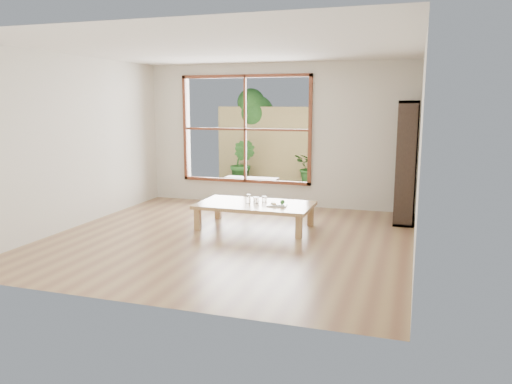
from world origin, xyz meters
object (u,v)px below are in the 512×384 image
(food_tray, at_px, (278,204))
(garden_bench, at_px, (251,180))
(low_table, at_px, (255,206))
(bookshelf, at_px, (407,162))

(food_tray, bearing_deg, garden_bench, 108.33)
(low_table, relative_size, garden_bench, 1.56)
(food_tray, distance_m, garden_bench, 2.89)
(low_table, xyz_separation_m, bookshelf, (2.16, 1.14, 0.63))
(food_tray, height_order, garden_bench, food_tray)
(low_table, distance_m, garden_bench, 2.68)
(food_tray, bearing_deg, bookshelf, 26.25)
(garden_bench, bearing_deg, bookshelf, -23.56)
(low_table, distance_m, bookshelf, 2.52)
(bookshelf, bearing_deg, garden_bench, 155.73)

